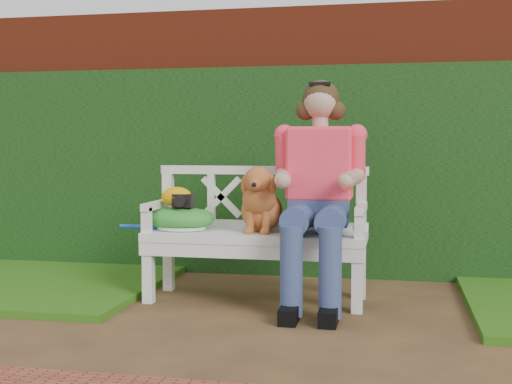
# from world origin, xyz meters

# --- Properties ---
(ground) EXTENTS (60.00, 60.00, 0.00)m
(ground) POSITION_xyz_m (0.00, 0.00, 0.00)
(ground) COLOR #422C1D
(brick_wall) EXTENTS (10.00, 0.30, 2.20)m
(brick_wall) POSITION_xyz_m (0.00, 1.90, 1.10)
(brick_wall) COLOR maroon
(brick_wall) RESTS_ON ground
(ivy_hedge) EXTENTS (10.00, 0.18, 1.70)m
(ivy_hedge) POSITION_xyz_m (0.00, 1.68, 0.85)
(ivy_hedge) COLOR #275E21
(ivy_hedge) RESTS_ON ground
(garden_bench) EXTENTS (1.63, 0.74, 0.48)m
(garden_bench) POSITION_xyz_m (-0.30, 0.68, 0.24)
(garden_bench) COLOR white
(garden_bench) RESTS_ON ground
(seated_woman) EXTENTS (0.75, 0.93, 1.53)m
(seated_woman) POSITION_xyz_m (0.13, 0.66, 0.77)
(seated_woman) COLOR #D7335C
(seated_woman) RESTS_ON ground
(dog) EXTENTS (0.31, 0.42, 0.45)m
(dog) POSITION_xyz_m (-0.27, 0.68, 0.71)
(dog) COLOR #9B6033
(dog) RESTS_ON garden_bench
(tennis_racket) EXTENTS (0.67, 0.31, 0.03)m
(tennis_racket) POSITION_xyz_m (-0.86, 0.65, 0.50)
(tennis_racket) COLOR beige
(tennis_racket) RESTS_ON garden_bench
(green_bag) EXTENTS (0.54, 0.46, 0.16)m
(green_bag) POSITION_xyz_m (-0.84, 0.68, 0.56)
(green_bag) COLOR #287F3A
(green_bag) RESTS_ON garden_bench
(camera_item) EXTENTS (0.14, 0.10, 0.09)m
(camera_item) POSITION_xyz_m (-0.81, 0.65, 0.69)
(camera_item) COLOR black
(camera_item) RESTS_ON green_bag
(baseball_glove) EXTENTS (0.24, 0.19, 0.14)m
(baseball_glove) POSITION_xyz_m (-0.87, 0.68, 0.71)
(baseball_glove) COLOR orange
(baseball_glove) RESTS_ON green_bag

